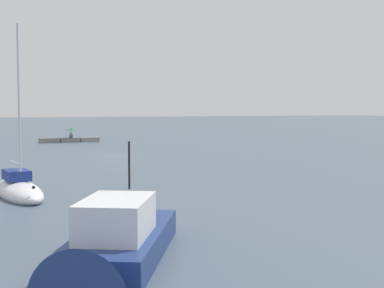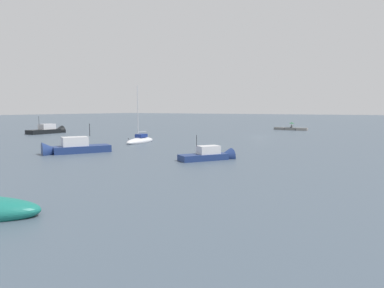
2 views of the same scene
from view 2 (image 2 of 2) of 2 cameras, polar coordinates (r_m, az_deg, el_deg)
The scene contains 8 objects.
ground_plane at distance 66.66m, azimuth 11.10°, elevation 1.26°, with size 500.00×500.00×0.00m, color #475666.
seawall_pier at distance 87.41m, azimuth 15.89°, elevation 2.41°, with size 7.90×1.49×0.62m.
person_seated_grey_left at distance 87.30m, azimuth 16.03°, elevation 2.78°, with size 0.45×0.64×0.73m.
umbrella_open_green at distance 87.33m, azimuth 16.07°, elevation 3.35°, with size 1.40×1.40×1.30m.
sailboat_white_near at distance 53.59m, azimuth -8.51°, elevation 0.55°, with size 2.58×6.78×8.97m.
motorboat_navy_near at distance 43.08m, azimuth -19.29°, elevation -0.82°, with size 5.89×7.78×4.29m.
motorboat_black_mid at distance 79.28m, azimuth -22.42°, elevation 1.99°, with size 2.56×8.08×4.53m.
motorboat_navy_far at distance 35.60m, azimuth 3.22°, elevation -2.02°, with size 4.74×5.82×3.27m.
Camera 2 is at (-22.20, 62.64, 5.22)m, focal length 32.45 mm.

